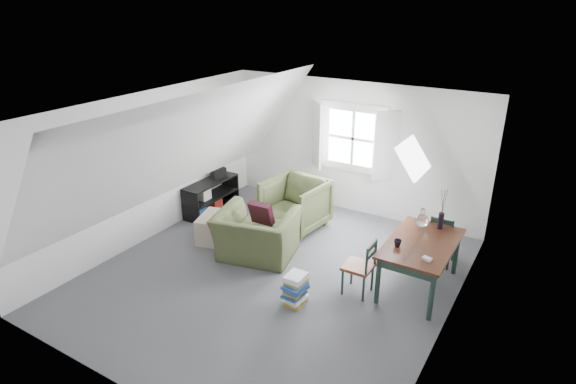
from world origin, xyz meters
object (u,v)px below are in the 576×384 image
Objects in this scene: media_shelf at (210,199)px; dining_chair_near at (361,266)px; dining_table at (421,248)px; dining_chair_far at (442,239)px; ottoman at (220,228)px; armchair_near at (257,256)px; armchair_far at (295,227)px; magazine_stack at (296,289)px.

dining_chair_near is at bearing -19.93° from media_shelf.
dining_chair_far is at bearing 84.38° from dining_table.
media_shelf is at bearing 138.04° from ottoman.
ottoman is 0.80× the size of dining_chair_near.
media_shelf is (-3.56, 1.04, -0.15)m from dining_chair_near.
dining_chair_near is (1.82, -0.10, 0.43)m from armchair_near.
ottoman is at bearing -80.36° from dining_chair_near.
armchair_far is 1.78m from media_shelf.
armchair_far is 1.39m from ottoman.
media_shelf is (-0.89, 0.80, 0.06)m from ottoman.
media_shelf is at bearing 174.60° from dining_table.
magazine_stack is at bearing 72.84° from dining_chair_far.
dining_chair_far is 1.93× the size of magazine_stack.
media_shelf reaches higher than armchair_far.
dining_chair_far is 1.59m from dining_chair_near.
dining_chair_far is (2.57, 1.30, 0.43)m from armchair_near.
ottoman is at bearing -121.41° from armchair_far.
media_shelf is (-1.73, -0.28, 0.28)m from armchair_far.
media_shelf is (-4.21, 0.47, -0.35)m from dining_table.
dining_table is 0.86m from dining_chair_far.
armchair_far is 1.50× the size of ottoman.
dining_chair_far is at bearing 166.52° from dining_chair_near.
media_shelf reaches higher than ottoman.
dining_chair_far is 4.33m from media_shelf.
armchair_far is 2.61m from dining_chair_far.
dining_chair_far reaches higher than dining_table.
armchair_near is 1.42m from magazine_stack.
armchair_near is at bearing -32.01° from media_shelf.
dining_chair_near is (1.83, -1.32, 0.43)m from armchair_far.
media_shelf is at bearing -41.15° from armchair_near.
ottoman is 2.69m from dining_chair_near.
magazine_stack is at bearing -34.10° from media_shelf.
magazine_stack is (-1.40, -2.07, -0.22)m from dining_chair_far.
armchair_near is 2.60m from dining_table.
dining_chair_near is 0.68× the size of media_shelf.
magazine_stack is (-1.30, -1.24, -0.42)m from dining_table.
dining_table is 1.20× the size of media_shelf.
magazine_stack is at bearing -135.48° from dining_table.
ottoman is at bearing -22.05° from armchair_near.
dining_chair_near is 3.71m from media_shelf.
ottoman is 1.55× the size of magazine_stack.
armchair_far is at bearing -102.65° from armchair_near.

